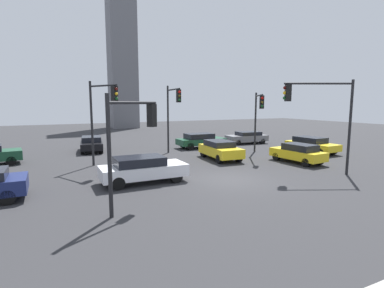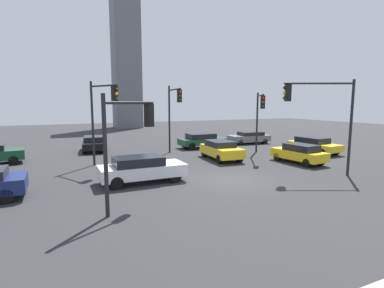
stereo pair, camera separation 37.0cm
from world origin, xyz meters
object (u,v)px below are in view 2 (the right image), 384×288
at_px(traffic_light_1, 102,108).
at_px(car_7, 299,153).
at_px(traffic_light_0, 321,107).
at_px(traffic_light_4, 174,107).
at_px(car_1, 141,169).
at_px(car_6, 202,140).
at_px(traffic_light_3, 260,110).
at_px(car_8, 94,143).
at_px(traffic_light_2, 130,130).
at_px(car_0, 249,137).
at_px(car_3, 313,145).
at_px(car_5, 221,150).

bearing_deg(traffic_light_1, car_7, 44.71).
xyz_separation_m(traffic_light_0, traffic_light_4, (-5.41, 10.26, -0.06)).
bearing_deg(car_1, traffic_light_4, 56.69).
relative_size(traffic_light_1, car_6, 1.23).
distance_m(traffic_light_1, car_1, 6.02).
xyz_separation_m(traffic_light_3, car_1, (-11.21, -4.22, -3.02)).
xyz_separation_m(traffic_light_4, car_8, (-5.90, 5.28, -3.37)).
height_order(traffic_light_2, traffic_light_4, traffic_light_4).
bearing_deg(traffic_light_3, traffic_light_2, -26.27).
bearing_deg(car_6, car_7, -72.06).
bearing_deg(car_7, traffic_light_1, 66.97).
distance_m(traffic_light_0, car_1, 11.16).
relative_size(car_1, car_8, 1.08).
xyz_separation_m(car_0, car_1, (-14.99, -10.83, 0.09)).
xyz_separation_m(car_0, car_7, (-3.00, -10.40, 0.05)).
height_order(traffic_light_4, car_0, traffic_light_4).
distance_m(traffic_light_0, car_6, 13.58).
bearing_deg(car_0, traffic_light_0, 75.89).
height_order(traffic_light_2, car_6, traffic_light_2).
distance_m(car_0, car_3, 7.65).
bearing_deg(car_1, car_0, 35.80).
distance_m(traffic_light_3, car_5, 4.79).
bearing_deg(car_8, car_6, 82.94).
xyz_separation_m(traffic_light_0, traffic_light_3, (0.98, 7.13, -0.35)).
relative_size(car_0, car_6, 0.96).
xyz_separation_m(traffic_light_0, car_8, (-11.31, 15.53, -3.43)).
xyz_separation_m(car_3, car_7, (-4.53, -2.91, 0.00)).
bearing_deg(car_1, car_3, 11.39).
relative_size(traffic_light_4, car_1, 1.25).
xyz_separation_m(traffic_light_0, traffic_light_1, (-11.50, 7.78, -0.08)).
bearing_deg(traffic_light_0, traffic_light_4, -37.57).
height_order(car_3, car_7, car_7).
bearing_deg(traffic_light_0, car_1, 8.76).
relative_size(car_0, car_1, 0.97).
bearing_deg(traffic_light_0, car_5, -44.07).
height_order(traffic_light_1, car_0, traffic_light_1).
xyz_separation_m(traffic_light_3, car_5, (-3.71, -0.11, -3.03)).
distance_m(traffic_light_2, car_5, 12.18).
xyz_separation_m(traffic_light_2, traffic_light_3, (12.67, 7.98, 0.50)).
relative_size(traffic_light_4, car_0, 1.29).
distance_m(car_1, car_3, 16.86).
xyz_separation_m(traffic_light_1, car_3, (17.79, -1.53, -3.34)).
xyz_separation_m(car_5, car_6, (1.44, 6.06, -0.01)).
bearing_deg(car_3, car_8, -121.93).
distance_m(traffic_light_3, car_8, 15.20).
relative_size(car_0, car_5, 1.04).
bearing_deg(traffic_light_3, car_7, 43.20).
bearing_deg(car_3, car_0, -172.60).
relative_size(traffic_light_2, traffic_light_3, 0.89).
relative_size(traffic_light_1, car_8, 1.35).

